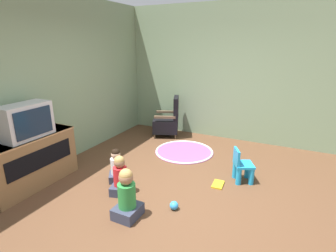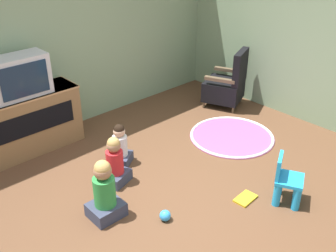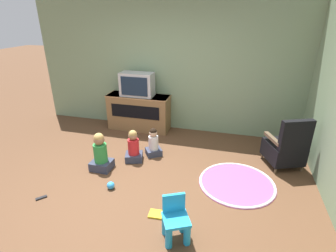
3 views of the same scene
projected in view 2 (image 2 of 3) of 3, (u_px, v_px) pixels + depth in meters
The scene contains 12 objects.
ground_plane at pixel (178, 204), 4.13m from camera, with size 30.00×30.00×0.00m, color brown.
wall_back at pixel (42, 27), 4.94m from camera, with size 5.82×0.12×2.88m.
tv_cabinet at pixel (26, 122), 4.90m from camera, with size 1.35×0.47×0.77m.
television at pixel (18, 76), 4.59m from camera, with size 0.69×0.35×0.49m.
black_armchair at pixel (227, 85), 6.13m from camera, with size 0.71×0.72×0.91m.
yellow_kid_chair at pixel (287, 183), 4.08m from camera, with size 0.38×0.38×0.53m.
play_mat at pixel (232, 136), 5.38m from camera, with size 1.15×1.15×0.04m.
child_watching_left at pixel (105, 193), 3.84m from camera, with size 0.34×0.29×0.65m.
child_watching_center at pixel (115, 163), 4.36m from camera, with size 0.36×0.33×0.58m.
child_watching_right at pixel (120, 147), 4.71m from camera, with size 0.36×0.35×0.53m.
toy_ball at pixel (165, 216), 3.89m from camera, with size 0.11×0.11×0.11m.
book at pixel (245, 199), 4.19m from camera, with size 0.26×0.17×0.02m.
Camera 2 is at (-2.29, -2.31, 2.67)m, focal length 42.00 mm.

